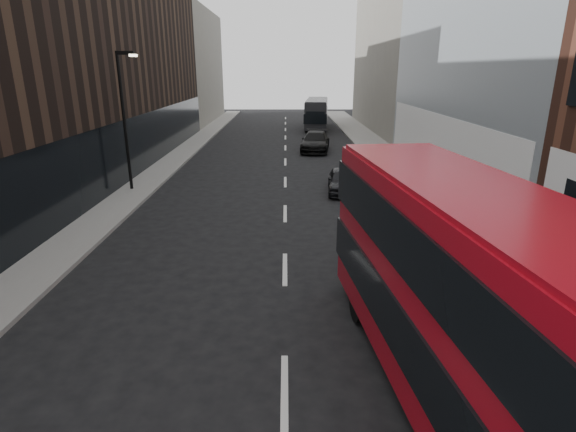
{
  "coord_description": "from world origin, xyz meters",
  "views": [
    {
      "loc": [
        0.03,
        -5.55,
        6.29
      ],
      "look_at": [
        0.09,
        6.0,
        2.5
      ],
      "focal_mm": 28.0,
      "sensor_mm": 36.0,
      "label": 1
    }
  ],
  "objects_px": {
    "red_bus": "(473,299)",
    "car_c": "(315,141)",
    "car_b": "(355,172)",
    "street_lamp": "(125,112)",
    "grey_bus": "(317,113)",
    "car_a": "(342,181)"
  },
  "relations": [
    {
      "from": "red_bus",
      "to": "car_a",
      "type": "xyz_separation_m",
      "value": [
        -0.3,
        16.23,
        -1.78
      ]
    },
    {
      "from": "grey_bus",
      "to": "car_c",
      "type": "height_order",
      "value": "grey_bus"
    },
    {
      "from": "red_bus",
      "to": "car_b",
      "type": "bearing_deg",
      "value": 81.78
    },
    {
      "from": "red_bus",
      "to": "grey_bus",
      "type": "relative_size",
      "value": 1.1
    },
    {
      "from": "grey_bus",
      "to": "car_a",
      "type": "height_order",
      "value": "grey_bus"
    },
    {
      "from": "street_lamp",
      "to": "car_c",
      "type": "height_order",
      "value": "street_lamp"
    },
    {
      "from": "grey_bus",
      "to": "car_c",
      "type": "distance_m",
      "value": 14.32
    },
    {
      "from": "street_lamp",
      "to": "car_b",
      "type": "relative_size",
      "value": 1.81
    },
    {
      "from": "car_c",
      "to": "car_b",
      "type": "bearing_deg",
      "value": -74.05
    },
    {
      "from": "street_lamp",
      "to": "red_bus",
      "type": "distance_m",
      "value": 20.22
    },
    {
      "from": "red_bus",
      "to": "car_b",
      "type": "xyz_separation_m",
      "value": [
        0.71,
        18.29,
        -1.78
      ]
    },
    {
      "from": "street_lamp",
      "to": "car_c",
      "type": "xyz_separation_m",
      "value": [
        10.64,
        12.48,
        -3.42
      ]
    },
    {
      "from": "car_b",
      "to": "car_c",
      "type": "distance_m",
      "value": 10.81
    },
    {
      "from": "red_bus",
      "to": "car_b",
      "type": "height_order",
      "value": "red_bus"
    },
    {
      "from": "street_lamp",
      "to": "grey_bus",
      "type": "bearing_deg",
      "value": 66.43
    },
    {
      "from": "car_a",
      "to": "grey_bus",
      "type": "bearing_deg",
      "value": 94.0
    },
    {
      "from": "car_a",
      "to": "car_b",
      "type": "bearing_deg",
      "value": 68.74
    },
    {
      "from": "red_bus",
      "to": "grey_bus",
      "type": "height_order",
      "value": "red_bus"
    },
    {
      "from": "red_bus",
      "to": "car_c",
      "type": "distance_m",
      "value": 29.04
    },
    {
      "from": "red_bus",
      "to": "car_a",
      "type": "relative_size",
      "value": 2.93
    },
    {
      "from": "car_b",
      "to": "street_lamp",
      "type": "bearing_deg",
      "value": -168.03
    },
    {
      "from": "car_c",
      "to": "car_a",
      "type": "bearing_deg",
      "value": -79.94
    }
  ]
}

